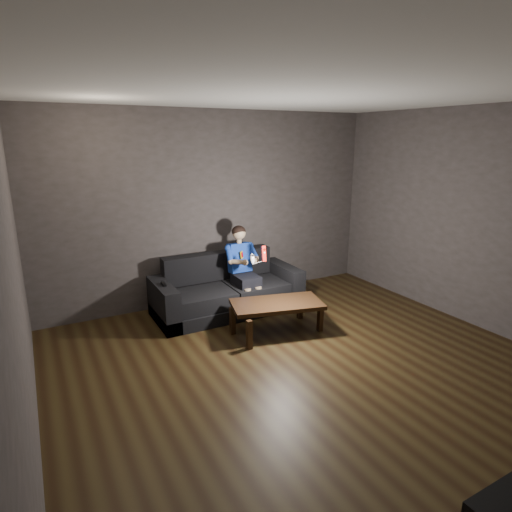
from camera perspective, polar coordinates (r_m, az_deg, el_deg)
floor at (r=4.52m, az=7.96°, el=-15.39°), size 5.00×5.00×0.00m
back_wall at (r=6.15m, az=-5.48°, el=6.40°), size 5.00×0.04×2.70m
left_wall at (r=3.24m, az=-29.54°, el=-3.78°), size 0.04×5.00×2.70m
right_wall at (r=5.84m, az=28.78°, el=4.09°), size 0.04×5.00×2.70m
ceiling at (r=3.91m, az=9.52°, el=21.00°), size 5.00×5.00×0.02m
sofa at (r=5.91m, az=-3.91°, el=-4.99°), size 1.99×0.86×0.77m
child at (r=5.82m, az=-1.76°, el=-0.84°), size 0.45×0.55×1.11m
wii_remote_red at (r=5.44m, az=1.03°, el=0.34°), size 0.06×0.08×0.21m
nunchuk_white at (r=5.38m, az=-0.48°, el=-0.36°), size 0.07×0.09×0.14m
wii_remote_black at (r=5.45m, az=-12.23°, el=-3.68°), size 0.04×0.15×0.03m
coffee_table at (r=5.22m, az=2.79°, el=-6.72°), size 1.18×0.79×0.39m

